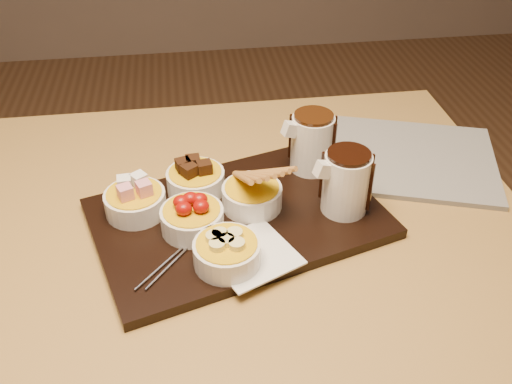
{
  "coord_description": "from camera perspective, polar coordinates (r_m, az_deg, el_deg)",
  "views": [
    {
      "loc": [
        0.03,
        -0.75,
        1.36
      ],
      "look_at": [
        0.13,
        -0.02,
        0.81
      ],
      "focal_mm": 40.0,
      "sensor_mm": 36.0,
      "label": 1
    }
  ],
  "objects": [
    {
      "name": "dining_table",
      "position": [
        1.03,
        -7.67,
        -7.05
      ],
      "size": [
        1.2,
        0.8,
        0.75
      ],
      "color": "#A37D3C",
      "rests_on": "ground"
    },
    {
      "name": "serving_board",
      "position": [
        0.95,
        -1.8,
        -2.63
      ],
      "size": [
        0.53,
        0.42,
        0.02
      ],
      "primitive_type": "cube",
      "rotation": [
        0.0,
        0.0,
        0.29
      ],
      "color": "black",
      "rests_on": "dining_table"
    },
    {
      "name": "napkin",
      "position": [
        0.86,
        -0.41,
        -6.27
      ],
      "size": [
        0.16,
        0.16,
        0.0
      ],
      "primitive_type": "cube",
      "rotation": [
        0.0,
        0.0,
        0.43
      ],
      "color": "white",
      "rests_on": "serving_board"
    },
    {
      "name": "bowl_marshmallows",
      "position": [
        0.95,
        -11.96,
        -1.06
      ],
      "size": [
        0.1,
        0.1,
        0.04
      ],
      "primitive_type": "cylinder",
      "color": "white",
      "rests_on": "serving_board"
    },
    {
      "name": "bowl_cake",
      "position": [
        0.98,
        -6.04,
        1.04
      ],
      "size": [
        0.1,
        0.1,
        0.04
      ],
      "primitive_type": "cylinder",
      "color": "white",
      "rests_on": "serving_board"
    },
    {
      "name": "bowl_strawberries",
      "position": [
        0.9,
        -6.38,
        -2.77
      ],
      "size": [
        0.1,
        0.1,
        0.04
      ],
      "primitive_type": "cylinder",
      "color": "white",
      "rests_on": "serving_board"
    },
    {
      "name": "bowl_biscotti",
      "position": [
        0.94,
        -0.4,
        -0.49
      ],
      "size": [
        0.1,
        0.1,
        0.04
      ],
      "primitive_type": "cylinder",
      "color": "white",
      "rests_on": "serving_board"
    },
    {
      "name": "bowl_bananas",
      "position": [
        0.84,
        -2.91,
        -6.17
      ],
      "size": [
        0.1,
        0.1,
        0.04
      ],
      "primitive_type": "cylinder",
      "color": "white",
      "rests_on": "serving_board"
    },
    {
      "name": "pitcher_dark_chocolate",
      "position": [
        0.93,
        8.98,
        0.87
      ],
      "size": [
        0.09,
        0.09,
        0.1
      ],
      "primitive_type": "cylinder",
      "rotation": [
        0.0,
        0.0,
        0.29
      ],
      "color": "silver",
      "rests_on": "serving_board"
    },
    {
      "name": "pitcher_milk_chocolate",
      "position": [
        1.03,
        5.62,
        4.88
      ],
      "size": [
        0.09,
        0.09,
        0.1
      ],
      "primitive_type": "cylinder",
      "rotation": [
        0.0,
        0.0,
        0.29
      ],
      "color": "silver",
      "rests_on": "serving_board"
    },
    {
      "name": "fondue_skewers",
      "position": [
        0.89,
        -6.38,
        -4.63
      ],
      "size": [
        0.21,
        0.19,
        0.01
      ],
      "primitive_type": null,
      "rotation": [
        0.0,
        0.0,
        -0.72
      ],
      "color": "silver",
      "rests_on": "serving_board"
    },
    {
      "name": "newspaper",
      "position": [
        1.14,
        14.79,
        3.33
      ],
      "size": [
        0.4,
        0.36,
        0.01
      ],
      "primitive_type": "cube",
      "rotation": [
        0.0,
        0.0,
        -0.32
      ],
      "color": "beige",
      "rests_on": "dining_table"
    }
  ]
}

